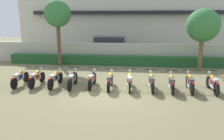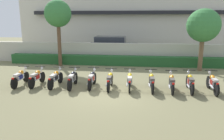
{
  "view_description": "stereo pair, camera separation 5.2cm",
  "coord_description": "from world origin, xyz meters",
  "px_view_note": "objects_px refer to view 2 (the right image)",
  "views": [
    {
      "loc": [
        1.31,
        -9.91,
        3.48
      ],
      "look_at": [
        0.0,
        1.23,
        0.89
      ],
      "focal_mm": 35.8,
      "sensor_mm": 36.0,
      "label": 1
    },
    {
      "loc": [
        1.36,
        -9.9,
        3.48
      ],
      "look_at": [
        0.0,
        1.23,
        0.89
      ],
      "focal_mm": 35.8,
      "sensor_mm": 36.0,
      "label": 2
    }
  ],
  "objects_px": {
    "motorcycle_in_row_0": "(20,77)",
    "motorcycle_in_row_1": "(37,77)",
    "motorcycle_in_row_9": "(190,82)",
    "tree_near_inspector": "(58,15)",
    "motorcycle_in_row_3": "(73,79)",
    "motorcycle_in_row_2": "(55,78)",
    "motorcycle_in_row_6": "(130,80)",
    "motorcycle_in_row_8": "(172,82)",
    "motorcycle_in_row_10": "(213,83)",
    "motorcycle_in_row_7": "(151,81)",
    "motorcycle_in_row_4": "(92,79)",
    "tree_far_side": "(203,26)",
    "motorcycle_in_row_5": "(110,80)",
    "parked_car": "(112,47)"
  },
  "relations": [
    {
      "from": "motorcycle_in_row_0",
      "to": "motorcycle_in_row_1",
      "type": "xyz_separation_m",
      "value": [
        0.88,
        0.1,
        -0.0
      ]
    },
    {
      "from": "motorcycle_in_row_1",
      "to": "motorcycle_in_row_9",
      "type": "xyz_separation_m",
      "value": [
        7.87,
        -0.0,
        0.01
      ]
    },
    {
      "from": "tree_near_inspector",
      "to": "motorcycle_in_row_3",
      "type": "bearing_deg",
      "value": -64.08
    },
    {
      "from": "motorcycle_in_row_2",
      "to": "motorcycle_in_row_6",
      "type": "distance_m",
      "value": 3.87
    },
    {
      "from": "motorcycle_in_row_2",
      "to": "motorcycle_in_row_3",
      "type": "xyz_separation_m",
      "value": [
        0.94,
        -0.05,
        0.01
      ]
    },
    {
      "from": "motorcycle_in_row_8",
      "to": "motorcycle_in_row_2",
      "type": "bearing_deg",
      "value": 91.7
    },
    {
      "from": "motorcycle_in_row_1",
      "to": "motorcycle_in_row_10",
      "type": "xyz_separation_m",
      "value": [
        8.93,
        -0.01,
        0.01
      ]
    },
    {
      "from": "tree_near_inspector",
      "to": "motorcycle_in_row_7",
      "type": "xyz_separation_m",
      "value": [
        6.52,
        -5.06,
        -3.31
      ]
    },
    {
      "from": "motorcycle_in_row_4",
      "to": "motorcycle_in_row_7",
      "type": "relative_size",
      "value": 0.97
    },
    {
      "from": "tree_far_side",
      "to": "motorcycle_in_row_1",
      "type": "bearing_deg",
      "value": -154.15
    },
    {
      "from": "motorcycle_in_row_3",
      "to": "motorcycle_in_row_4",
      "type": "xyz_separation_m",
      "value": [
        0.99,
        0.15,
        -0.01
      ]
    },
    {
      "from": "tree_far_side",
      "to": "motorcycle_in_row_0",
      "type": "distance_m",
      "value": 11.68
    },
    {
      "from": "motorcycle_in_row_8",
      "to": "motorcycle_in_row_7",
      "type": "bearing_deg",
      "value": 88.06
    },
    {
      "from": "motorcycle_in_row_1",
      "to": "tree_far_side",
      "type": "bearing_deg",
      "value": -62.73
    },
    {
      "from": "motorcycle_in_row_8",
      "to": "motorcycle_in_row_9",
      "type": "bearing_deg",
      "value": -81.37
    },
    {
      "from": "motorcycle_in_row_5",
      "to": "motorcycle_in_row_2",
      "type": "bearing_deg",
      "value": 89.87
    },
    {
      "from": "motorcycle_in_row_8",
      "to": "motorcycle_in_row_9",
      "type": "relative_size",
      "value": 0.95
    },
    {
      "from": "motorcycle_in_row_4",
      "to": "tree_near_inspector",
      "type": "bearing_deg",
      "value": 34.8
    },
    {
      "from": "motorcycle_in_row_10",
      "to": "motorcycle_in_row_8",
      "type": "bearing_deg",
      "value": 93.37
    },
    {
      "from": "motorcycle_in_row_0",
      "to": "motorcycle_in_row_6",
      "type": "xyz_separation_m",
      "value": [
        5.81,
        0.09,
        -0.0
      ]
    },
    {
      "from": "motorcycle_in_row_6",
      "to": "motorcycle_in_row_2",
      "type": "bearing_deg",
      "value": 88.63
    },
    {
      "from": "tree_near_inspector",
      "to": "motorcycle_in_row_7",
      "type": "height_order",
      "value": "tree_near_inspector"
    },
    {
      "from": "motorcycle_in_row_3",
      "to": "motorcycle_in_row_2",
      "type": "bearing_deg",
      "value": 84.01
    },
    {
      "from": "motorcycle_in_row_0",
      "to": "motorcycle_in_row_3",
      "type": "bearing_deg",
      "value": -92.51
    },
    {
      "from": "parked_car",
      "to": "motorcycle_in_row_8",
      "type": "bearing_deg",
      "value": -65.49
    },
    {
      "from": "tree_near_inspector",
      "to": "tree_far_side",
      "type": "xyz_separation_m",
      "value": [
        10.0,
        -0.43,
        -0.75
      ]
    },
    {
      "from": "motorcycle_in_row_3",
      "to": "motorcycle_in_row_6",
      "type": "relative_size",
      "value": 1.01
    },
    {
      "from": "motorcycle_in_row_4",
      "to": "motorcycle_in_row_0",
      "type": "bearing_deg",
      "value": 91.85
    },
    {
      "from": "motorcycle_in_row_6",
      "to": "motorcycle_in_row_10",
      "type": "xyz_separation_m",
      "value": [
        4.01,
        0.0,
        0.02
      ]
    },
    {
      "from": "parked_car",
      "to": "motorcycle_in_row_3",
      "type": "height_order",
      "value": "parked_car"
    },
    {
      "from": "motorcycle_in_row_1",
      "to": "motorcycle_in_row_6",
      "type": "bearing_deg",
      "value": -88.75
    },
    {
      "from": "parked_car",
      "to": "motorcycle_in_row_7",
      "type": "xyz_separation_m",
      "value": [
        3.12,
        -9.42,
        -0.49
      ]
    },
    {
      "from": "motorcycle_in_row_0",
      "to": "motorcycle_in_row_10",
      "type": "relative_size",
      "value": 1.02
    },
    {
      "from": "motorcycle_in_row_8",
      "to": "motorcycle_in_row_6",
      "type": "bearing_deg",
      "value": 89.54
    },
    {
      "from": "tree_far_side",
      "to": "motorcycle_in_row_8",
      "type": "relative_size",
      "value": 2.31
    },
    {
      "from": "motorcycle_in_row_3",
      "to": "motorcycle_in_row_5",
      "type": "relative_size",
      "value": 1.03
    },
    {
      "from": "parked_car",
      "to": "motorcycle_in_row_0",
      "type": "distance_m",
      "value": 10.21
    },
    {
      "from": "motorcycle_in_row_1",
      "to": "motorcycle_in_row_2",
      "type": "xyz_separation_m",
      "value": [
        1.05,
        -0.07,
        0.01
      ]
    },
    {
      "from": "tree_near_inspector",
      "to": "motorcycle_in_row_3",
      "type": "xyz_separation_m",
      "value": [
        2.5,
        -5.14,
        -3.3
      ]
    },
    {
      "from": "motorcycle_in_row_2",
      "to": "motorcycle_in_row_9",
      "type": "bearing_deg",
      "value": -87.75
    },
    {
      "from": "tree_far_side",
      "to": "motorcycle_in_row_2",
      "type": "bearing_deg",
      "value": -151.06
    },
    {
      "from": "motorcycle_in_row_0",
      "to": "motorcycle_in_row_2",
      "type": "relative_size",
      "value": 1.01
    },
    {
      "from": "motorcycle_in_row_1",
      "to": "motorcycle_in_row_3",
      "type": "xyz_separation_m",
      "value": [
        1.99,
        -0.12,
        0.02
      ]
    },
    {
      "from": "tree_near_inspector",
      "to": "motorcycle_in_row_5",
      "type": "height_order",
      "value": "tree_near_inspector"
    },
    {
      "from": "motorcycle_in_row_4",
      "to": "motorcycle_in_row_5",
      "type": "xyz_separation_m",
      "value": [
        0.95,
        -0.11,
        -0.0
      ]
    },
    {
      "from": "tree_far_side",
      "to": "motorcycle_in_row_1",
      "type": "relative_size",
      "value": 2.29
    },
    {
      "from": "tree_far_side",
      "to": "motorcycle_in_row_0",
      "type": "xyz_separation_m",
      "value": [
        -10.38,
        -4.7,
        -2.57
      ]
    },
    {
      "from": "motorcycle_in_row_4",
      "to": "motorcycle_in_row_8",
      "type": "height_order",
      "value": "motorcycle_in_row_4"
    },
    {
      "from": "motorcycle_in_row_1",
      "to": "motorcycle_in_row_7",
      "type": "height_order",
      "value": "motorcycle_in_row_7"
    },
    {
      "from": "tree_near_inspector",
      "to": "motorcycle_in_row_6",
      "type": "xyz_separation_m",
      "value": [
        5.43,
        -5.04,
        -3.32
      ]
    }
  ]
}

